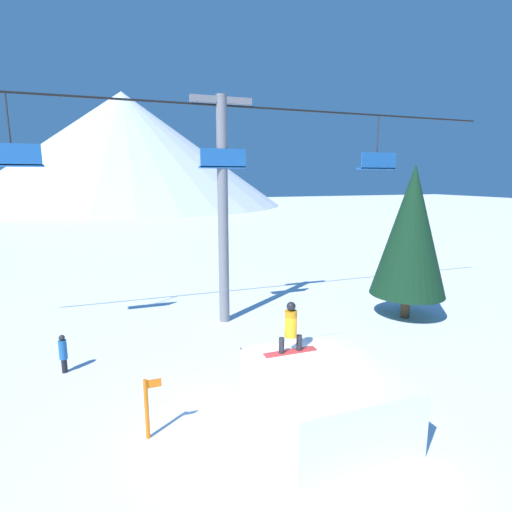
{
  "coord_description": "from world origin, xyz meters",
  "views": [
    {
      "loc": [
        -3.5,
        -7.89,
        5.93
      ],
      "look_at": [
        1.01,
        4.56,
        3.34
      ],
      "focal_mm": 28.0,
      "sensor_mm": 36.0,
      "label": 1
    }
  ],
  "objects_px": {
    "snow_ramp": "(323,397)",
    "distant_skier": "(63,352)",
    "pine_tree_near": "(411,231)",
    "snowboarder": "(291,328)",
    "trail_marker": "(147,407)"
  },
  "relations": [
    {
      "from": "snow_ramp",
      "to": "snowboarder",
      "type": "relative_size",
      "value": 2.51
    },
    {
      "from": "snowboarder",
      "to": "distant_skier",
      "type": "xyz_separation_m",
      "value": [
        -5.76,
        4.11,
        -1.54
      ]
    },
    {
      "from": "snowboarder",
      "to": "distant_skier",
      "type": "relative_size",
      "value": 1.15
    },
    {
      "from": "snow_ramp",
      "to": "distant_skier",
      "type": "relative_size",
      "value": 2.88
    },
    {
      "from": "snowboarder",
      "to": "pine_tree_near",
      "type": "distance_m",
      "value": 9.01
    },
    {
      "from": "snow_ramp",
      "to": "distant_skier",
      "type": "height_order",
      "value": "snow_ramp"
    },
    {
      "from": "snow_ramp",
      "to": "snowboarder",
      "type": "bearing_deg",
      "value": 112.82
    },
    {
      "from": "snowboarder",
      "to": "trail_marker",
      "type": "height_order",
      "value": "snowboarder"
    },
    {
      "from": "snow_ramp",
      "to": "snowboarder",
      "type": "height_order",
      "value": "snowboarder"
    },
    {
      "from": "pine_tree_near",
      "to": "distant_skier",
      "type": "xyz_separation_m",
      "value": [
        -13.35,
        -0.49,
        -3.1
      ]
    },
    {
      "from": "snowboarder",
      "to": "pine_tree_near",
      "type": "bearing_deg",
      "value": 31.24
    },
    {
      "from": "snow_ramp",
      "to": "pine_tree_near",
      "type": "distance_m",
      "value": 9.58
    },
    {
      "from": "snowboarder",
      "to": "pine_tree_near",
      "type": "height_order",
      "value": "pine_tree_near"
    },
    {
      "from": "pine_tree_near",
      "to": "distant_skier",
      "type": "relative_size",
      "value": 5.29
    },
    {
      "from": "snowboarder",
      "to": "trail_marker",
      "type": "distance_m",
      "value": 3.87
    }
  ]
}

